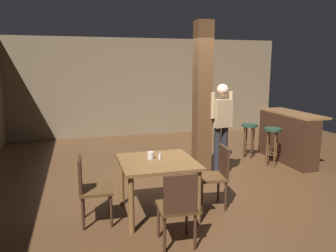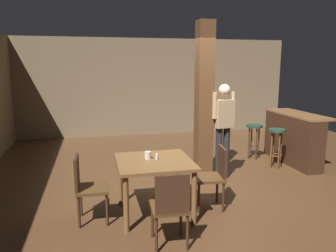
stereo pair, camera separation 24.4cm
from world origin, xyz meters
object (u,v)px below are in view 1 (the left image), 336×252
Objects in this scene: standing_person at (221,124)px; bar_stool_near at (272,138)px; chair_south at (178,205)px; chair_west at (90,186)px; bar_stool_mid at (249,132)px; bar_counter at (287,137)px; napkin_cup at (151,155)px; salt_shaker at (160,157)px; dining_table at (157,169)px; chair_east at (216,173)px.

bar_stool_near is (1.28, 0.31, -0.41)m from standing_person.
chair_south is 1.00× the size of chair_west.
chair_south reaches higher than bar_stool_mid.
standing_person is at bearing -162.70° from bar_counter.
chair_south is at bearing -141.37° from bar_counter.
salt_shaker is at bearing -22.13° from napkin_cup.
salt_shaker is at bearing 4.68° from chair_west.
standing_person reaches higher than bar_stool_near.
chair_west reaches higher than napkin_cup.
bar_counter is (3.23, 1.67, -0.27)m from salt_shaker.
chair_south is 11.13× the size of salt_shaker.
standing_person reaches higher than bar_stool_mid.
chair_east is at bearing 0.77° from dining_table.
chair_west is 0.90m from napkin_cup.
chair_south is at bearing -84.83° from napkin_cup.
bar_counter is 0.80m from bar_stool_mid.
chair_east is at bearing -144.67° from bar_counter.
chair_east reaches higher than bar_stool_mid.
bar_stool_near is at bearing 40.78° from chair_south.
chair_south is 4.17m from bar_counter.
bar_stool_near is at bearing 22.31° from chair_west.
napkin_cup is (-0.95, 0.08, 0.32)m from chair_east.
salt_shaker is 3.07m from bar_stool_near.
chair_east is 1.00m from napkin_cup.
napkin_cup is 1.88m from standing_person.
chair_south is at bearing -139.22° from bar_stool_near.
chair_east and chair_west have the same top height.
chair_east is at bearing 46.42° from chair_south.
chair_east is 0.55× the size of bar_counter.
chair_south reaches higher than bar_stool_near.
chair_west is 0.55× the size of bar_counter.
chair_west is at bearing -175.32° from salt_shaker.
bar_stool_near is at bearing 25.99° from napkin_cup.
chair_west is 1.00m from salt_shaker.
standing_person is at bearing 38.03° from dining_table.
standing_person is (1.47, 1.15, 0.35)m from dining_table.
chair_east is at bearing -142.19° from bar_stool_near.
bar_stool_mid is (1.17, 1.04, -0.43)m from standing_person.
chair_west reaches higher than bar_stool_mid.
napkin_cup is at bearing -142.24° from bar_stool_mid.
dining_table is at bearing 91.01° from chair_south.
standing_person is 1.94m from bar_counter.
chair_west is at bearing -177.78° from dining_table.
standing_person is (1.46, 2.04, 0.50)m from chair_south.
dining_table is at bearing -152.39° from bar_counter.
salt_shaker is 0.05× the size of standing_person.
bar_stool_near is at bearing 27.74° from salt_shaker.
bar_counter is at bearing 17.30° from standing_person.
chair_east is 1.00× the size of chair_south.
bar_stool_mid is (-0.11, 0.73, -0.02)m from bar_stool_near.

